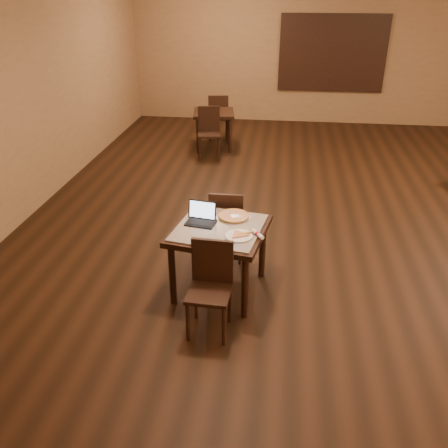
# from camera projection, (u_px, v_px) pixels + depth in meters

# --- Properties ---
(ground) EXTENTS (10.00, 10.00, 0.00)m
(ground) POSITION_uv_depth(u_px,v_px,m) (311.00, 212.00, 6.88)
(ground) COLOR black
(ground) RESTS_ON ground
(wall_back) EXTENTS (8.00, 0.02, 3.00)m
(wall_back) POSITION_uv_depth(u_px,v_px,m) (309.00, 55.00, 10.60)
(wall_back) COLOR #93714B
(wall_back) RESTS_ON ground
(wall_front) EXTENTS (8.00, 0.02, 3.00)m
(wall_front) POSITION_uv_depth(u_px,v_px,m) (391.00, 428.00, 1.79)
(wall_front) COLOR #93714B
(wall_front) RESTS_ON ground
(wall_left) EXTENTS (0.02, 10.00, 3.00)m
(wall_left) POSITION_uv_depth(u_px,v_px,m) (32.00, 100.00, 6.65)
(wall_left) COLOR #93714B
(wall_left) RESTS_ON ground
(mural) EXTENTS (2.34, 0.05, 1.64)m
(mural) POSITION_uv_depth(u_px,v_px,m) (332.00, 53.00, 10.48)
(mural) COLOR #26558D
(mural) RESTS_ON wall_back
(tiled_table) EXTENTS (1.06, 1.06, 0.76)m
(tiled_table) POSITION_uv_depth(u_px,v_px,m) (219.00, 236.00, 4.87)
(tiled_table) COLOR black
(tiled_table) RESTS_ON ground
(chair_main_near) EXTENTS (0.41, 0.41, 0.90)m
(chair_main_near) POSITION_uv_depth(u_px,v_px,m) (211.00, 282.00, 4.40)
(chair_main_near) COLOR black
(chair_main_near) RESTS_ON ground
(chair_main_far) EXTENTS (0.39, 0.39, 0.90)m
(chair_main_far) POSITION_uv_depth(u_px,v_px,m) (227.00, 222.00, 5.49)
(chair_main_far) COLOR black
(chair_main_far) RESTS_ON ground
(laptop) EXTENTS (0.33, 0.28, 0.21)m
(laptop) POSITION_uv_depth(u_px,v_px,m) (201.00, 217.00, 4.91)
(laptop) COLOR black
(laptop) RESTS_ON tiled_table
(plate) EXTENTS (0.27, 0.27, 0.01)m
(plate) POSITION_uv_depth(u_px,v_px,m) (239.00, 236.00, 4.64)
(plate) COLOR white
(plate) RESTS_ON tiled_table
(pizza_slice) EXTENTS (0.28, 0.28, 0.02)m
(pizza_slice) POSITION_uv_depth(u_px,v_px,m) (239.00, 235.00, 4.63)
(pizza_slice) COLOR beige
(pizza_slice) RESTS_ON plate
(pizza_pan) EXTENTS (0.36, 0.36, 0.01)m
(pizza_pan) POSITION_uv_depth(u_px,v_px,m) (234.00, 217.00, 5.02)
(pizza_pan) COLOR silver
(pizza_pan) RESTS_ON tiled_table
(pizza_whole) EXTENTS (0.33, 0.33, 0.02)m
(pizza_whole) POSITION_uv_depth(u_px,v_px,m) (234.00, 216.00, 5.02)
(pizza_whole) COLOR beige
(pizza_whole) RESTS_ON pizza_pan
(spatula) EXTENTS (0.15, 0.23, 0.01)m
(spatula) POSITION_uv_depth(u_px,v_px,m) (235.00, 216.00, 4.99)
(spatula) COLOR silver
(spatula) RESTS_ON pizza_whole
(napkin_roll) EXTENTS (0.14, 0.17, 0.04)m
(napkin_roll) POSITION_uv_depth(u_px,v_px,m) (258.00, 234.00, 4.65)
(napkin_roll) COLOR white
(napkin_roll) RESTS_ON tiled_table
(other_table_b) EXTENTS (0.88, 0.88, 0.72)m
(other_table_b) POSITION_uv_depth(u_px,v_px,m) (214.00, 118.00, 9.25)
(other_table_b) COLOR black
(other_table_b) RESTS_ON ground
(other_table_b_chair_near) EXTENTS (0.46, 0.46, 0.94)m
(other_table_b_chair_near) POSITION_uv_depth(u_px,v_px,m) (209.00, 129.00, 8.81)
(other_table_b_chair_near) COLOR black
(other_table_b_chair_near) RESTS_ON ground
(other_table_b_chair_far) EXTENTS (0.46, 0.46, 0.94)m
(other_table_b_chair_far) POSITION_uv_depth(u_px,v_px,m) (218.00, 115.00, 9.77)
(other_table_b_chair_far) COLOR black
(other_table_b_chair_far) RESTS_ON ground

